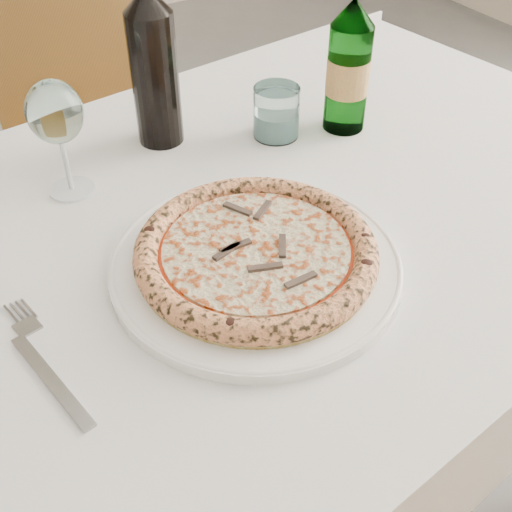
% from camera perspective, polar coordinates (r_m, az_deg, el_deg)
% --- Properties ---
extents(dining_table, '(1.48, 0.99, 0.76)m').
position_cam_1_polar(dining_table, '(0.90, -3.29, -1.87)').
color(dining_table, olive).
rests_on(dining_table, floor).
extents(chair_far, '(0.47, 0.47, 0.93)m').
position_cam_1_polar(chair_far, '(1.63, -14.90, 12.44)').
color(chair_far, olive).
rests_on(chair_far, floor).
extents(plate, '(0.35, 0.35, 0.02)m').
position_cam_1_polar(plate, '(0.76, 0.00, -0.64)').
color(plate, white).
rests_on(plate, dining_table).
extents(pizza, '(0.29, 0.29, 0.03)m').
position_cam_1_polar(pizza, '(0.75, -0.00, 0.36)').
color(pizza, tan).
rests_on(pizza, plate).
extents(fork, '(0.04, 0.21, 0.00)m').
position_cam_1_polar(fork, '(0.70, -18.35, -9.03)').
color(fork, gray).
rests_on(fork, dining_table).
extents(wine_glass, '(0.07, 0.07, 0.16)m').
position_cam_1_polar(wine_glass, '(0.87, -17.42, 11.86)').
color(wine_glass, silver).
rests_on(wine_glass, dining_table).
extents(tumbler, '(0.07, 0.07, 0.08)m').
position_cam_1_polar(tumbler, '(1.01, 1.81, 12.39)').
color(tumbler, silver).
rests_on(tumbler, dining_table).
extents(beer_bottle, '(0.07, 0.07, 0.25)m').
position_cam_1_polar(beer_bottle, '(1.01, 8.24, 16.38)').
color(beer_bottle, '#368239').
rests_on(beer_bottle, dining_table).
extents(wine_bottle, '(0.07, 0.07, 0.28)m').
position_cam_1_polar(wine_bottle, '(0.97, -9.07, 16.37)').
color(wine_bottle, black).
rests_on(wine_bottle, dining_table).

